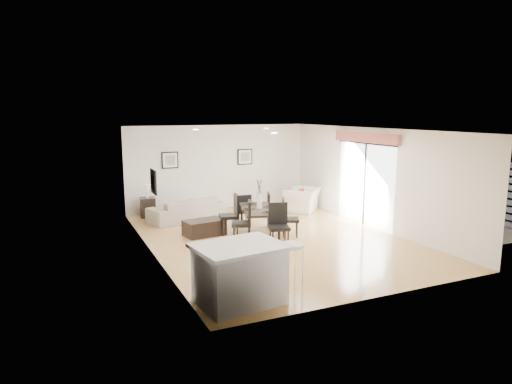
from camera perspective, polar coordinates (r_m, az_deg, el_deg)
name	(u,v)px	position (r m, az deg, el deg)	size (l,w,h in m)	color
ground	(274,238)	(11.45, 2.21, -5.83)	(8.00, 8.00, 0.00)	tan
wall_back	(219,167)	(14.81, -4.66, 3.12)	(6.00, 0.04, 2.70)	silver
wall_front	(381,220)	(7.84, 15.38, -3.44)	(6.00, 0.04, 2.70)	silver
wall_left	(151,194)	(10.19, -13.03, -0.27)	(0.04, 8.00, 2.70)	silver
wall_right	(373,178)	(12.76, 14.42, 1.72)	(0.04, 8.00, 2.70)	silver
ceiling	(274,130)	(11.02, 2.30, 7.81)	(6.00, 8.00, 0.02)	white
sofa	(187,209)	(13.41, -8.63, -2.14)	(2.22, 0.87, 0.65)	gray
armchair	(302,200)	(14.51, 5.82, -0.99)	(1.12, 0.98, 0.73)	silver
courtyard_plant_a	(461,212)	(14.19, 24.21, -2.31)	(0.56, 0.48, 0.62)	#355E28
courtyard_plant_b	(425,202)	(15.18, 20.39, -1.17)	(0.38, 0.38, 0.68)	#355E28
dining_table	(259,211)	(11.61, 0.42, -2.39)	(1.27, 1.84, 0.70)	black
dining_chair_wnear	(245,219)	(10.99, -1.40, -3.42)	(0.60, 0.60, 1.02)	black
dining_chair_wfar	(232,212)	(11.76, -2.99, -2.50)	(0.54, 0.54, 1.03)	black
dining_chair_enear	(287,216)	(11.56, 3.91, -2.96)	(0.57, 0.57, 0.95)	black
dining_chair_efar	(272,209)	(12.27, 2.06, -2.11)	(0.57, 0.57, 0.98)	black
dining_chair_head	(279,222)	(10.73, 2.84, -3.78)	(0.57, 0.57, 1.02)	black
dining_chair_foot	(243,208)	(12.57, -1.58, -2.05)	(0.43, 0.43, 0.89)	black
vase	(259,197)	(11.53, 0.42, -0.57)	(0.96, 1.47, 0.75)	white
coffee_table	(204,228)	(11.76, -6.49, -4.44)	(1.00, 0.60, 0.40)	black
side_table	(148,207)	(14.06, -13.38, -1.87)	(0.44, 0.44, 0.58)	black
table_lamp	(147,189)	(13.96, -13.47, 0.34)	(0.21, 0.21, 0.40)	white
cushion	(301,194)	(14.33, 5.68, -0.24)	(0.33, 0.10, 0.33)	maroon
kitchen_island	(239,273)	(7.61, -2.08, -10.14)	(1.55, 1.27, 0.99)	silver
bar_stool	(292,251)	(7.93, 4.56, -7.32)	(0.41, 0.41, 0.89)	silver
framed_print_back_left	(170,160)	(14.29, -10.70, 3.94)	(0.52, 0.04, 0.52)	black
framed_print_back_right	(245,157)	(15.07, -1.40, 4.41)	(0.52, 0.04, 0.52)	black
framed_print_left_wall	(153,182)	(9.96, -12.70, 1.26)	(0.04, 0.52, 0.52)	black
sliding_door	(365,165)	(12.93, 13.50, 3.27)	(0.12, 2.70, 2.57)	white
courtyard	(435,182)	(15.57, 21.51, 1.20)	(6.00, 6.00, 2.00)	gray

